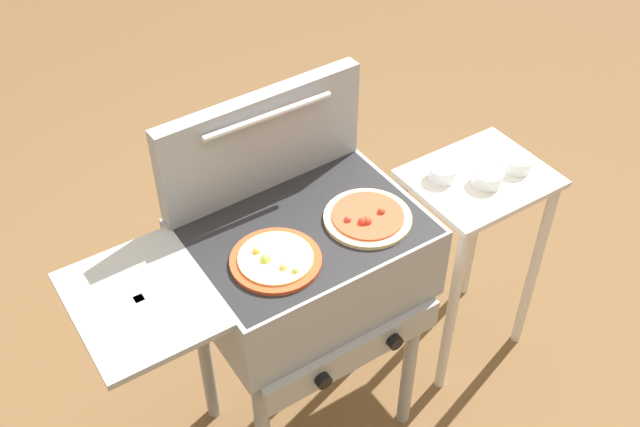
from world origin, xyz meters
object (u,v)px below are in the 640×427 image
(pizza_cheese, at_px, (276,260))
(topping_bowl_far, at_px, (487,178))
(grill, at_px, (302,266))
(pizza_pepperoni, at_px, (368,217))
(topping_bowl_middle, at_px, (443,173))
(topping_bowl_near, at_px, (517,163))
(prep_table, at_px, (471,229))

(pizza_cheese, relative_size, topping_bowl_far, 2.38)
(grill, relative_size, pizza_cheese, 4.04)
(grill, relative_size, pizza_pepperoni, 3.97)
(pizza_cheese, distance_m, topping_bowl_middle, 0.71)
(pizza_pepperoni, relative_size, pizza_cheese, 1.02)
(grill, distance_m, topping_bowl_middle, 0.57)
(pizza_pepperoni, height_order, pizza_cheese, same)
(pizza_cheese, bearing_deg, topping_bowl_far, 2.98)
(grill, bearing_deg, topping_bowl_far, -2.68)
(pizza_pepperoni, xyz_separation_m, topping_bowl_far, (0.50, 0.04, -0.10))
(pizza_cheese, bearing_deg, grill, 30.53)
(topping_bowl_near, height_order, topping_bowl_far, same)
(pizza_cheese, relative_size, prep_table, 0.30)
(prep_table, xyz_separation_m, topping_bowl_middle, (-0.11, 0.06, 0.25))
(topping_bowl_far, bearing_deg, prep_table, 76.95)
(grill, relative_size, topping_bowl_middle, 10.52)
(pizza_pepperoni, xyz_separation_m, topping_bowl_near, (0.63, 0.04, -0.10))
(grill, xyz_separation_m, prep_table, (0.67, 0.00, -0.20))
(topping_bowl_near, xyz_separation_m, topping_bowl_middle, (-0.23, 0.09, 0.00))
(prep_table, bearing_deg, grill, -179.63)
(grill, relative_size, topping_bowl_far, 9.62)
(topping_bowl_far, bearing_deg, topping_bowl_middle, 136.78)
(pizza_pepperoni, distance_m, prep_table, 0.62)
(prep_table, xyz_separation_m, topping_bowl_far, (-0.01, -0.04, 0.25))
(grill, xyz_separation_m, topping_bowl_middle, (0.56, 0.06, 0.05))
(pizza_cheese, bearing_deg, topping_bowl_near, 2.75)
(topping_bowl_near, bearing_deg, pizza_cheese, -177.25)
(topping_bowl_near, bearing_deg, pizza_pepperoni, -176.17)
(topping_bowl_far, xyz_separation_m, topping_bowl_middle, (-0.10, 0.10, 0.00))
(topping_bowl_middle, bearing_deg, pizza_pepperoni, -161.21)
(pizza_pepperoni, xyz_separation_m, pizza_cheese, (-0.29, -0.00, -0.00))
(grill, bearing_deg, topping_bowl_middle, 6.48)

